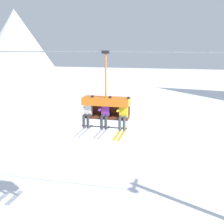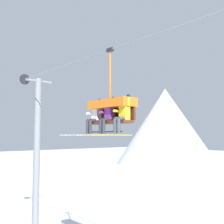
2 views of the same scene
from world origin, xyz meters
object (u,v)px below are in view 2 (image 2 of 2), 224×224
(chairlift_chair, at_px, (112,108))
(skier_white, at_px, (94,117))
(lift_tower_near, at_px, (36,156))
(skier_yellow, at_px, (122,114))
(skier_purple, at_px, (107,115))

(chairlift_chair, height_order, skier_white, chairlift_chair)
(lift_tower_near, bearing_deg, skier_white, -8.43)
(chairlift_chair, height_order, skier_yellow, chairlift_chair)
(skier_white, relative_size, skier_purple, 1.00)
(lift_tower_near, height_order, skier_yellow, lift_tower_near)
(lift_tower_near, distance_m, skier_yellow, 7.97)
(skier_purple, relative_size, skier_yellow, 1.00)
(chairlift_chair, distance_m, skier_white, 0.82)
(chairlift_chair, height_order, skier_purple, chairlift_chair)
(skier_yellow, bearing_deg, skier_white, 180.00)
(lift_tower_near, distance_m, skier_purple, 7.26)
(lift_tower_near, distance_m, chairlift_chair, 7.31)
(skier_purple, bearing_deg, skier_white, 180.00)
(skier_yellow, bearing_deg, chairlift_chair, 163.91)
(lift_tower_near, distance_m, skier_white, 6.55)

